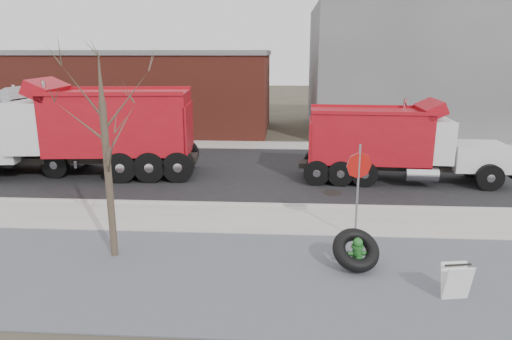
# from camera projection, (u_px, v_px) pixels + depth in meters

# --- Properties ---
(ground) EXTENTS (120.00, 120.00, 0.00)m
(ground) POSITION_uv_depth(u_px,v_px,m) (246.00, 222.00, 14.17)
(ground) COLOR #383328
(ground) RESTS_ON ground
(gravel_verge) EXTENTS (60.00, 5.00, 0.03)m
(gravel_verge) POSITION_uv_depth(u_px,v_px,m) (233.00, 275.00, 10.79)
(gravel_verge) COLOR slate
(gravel_verge) RESTS_ON ground
(sidewalk) EXTENTS (60.00, 2.50, 0.06)m
(sidewalk) POSITION_uv_depth(u_px,v_px,m) (247.00, 219.00, 14.41)
(sidewalk) COLOR #9E9B93
(sidewalk) RESTS_ON ground
(curb) EXTENTS (60.00, 0.15, 0.11)m
(curb) POSITION_uv_depth(u_px,v_px,m) (250.00, 205.00, 15.66)
(curb) COLOR #9E9B93
(curb) RESTS_ON ground
(road) EXTENTS (60.00, 9.40, 0.02)m
(road) POSITION_uv_depth(u_px,v_px,m) (258.00, 171.00, 20.26)
(road) COLOR black
(road) RESTS_ON ground
(far_sidewalk) EXTENTS (60.00, 2.00, 0.06)m
(far_sidewalk) POSITION_uv_depth(u_px,v_px,m) (264.00, 145.00, 25.76)
(far_sidewalk) COLOR #9E9B93
(far_sidewalk) RESTS_ON ground
(building_grey) EXTENTS (12.00, 10.00, 8.00)m
(building_grey) POSITION_uv_depth(u_px,v_px,m) (404.00, 70.00, 30.02)
(building_grey) COLOR gray
(building_grey) RESTS_ON ground
(building_brick) EXTENTS (20.20, 8.20, 5.30)m
(building_brick) POSITION_uv_depth(u_px,v_px,m) (118.00, 90.00, 30.54)
(building_brick) COLOR maroon
(building_brick) RESTS_ON ground
(bare_tree) EXTENTS (3.20, 3.20, 5.20)m
(bare_tree) POSITION_uv_depth(u_px,v_px,m) (104.00, 130.00, 11.03)
(bare_tree) COLOR #382D23
(bare_tree) RESTS_ON ground
(fire_hydrant) EXTENTS (0.47, 0.46, 0.83)m
(fire_hydrant) POSITION_uv_depth(u_px,v_px,m) (357.00, 255.00, 11.01)
(fire_hydrant) COLOR #25622B
(fire_hydrant) RESTS_ON ground
(truck_tire) EXTENTS (1.37, 1.32, 0.98)m
(truck_tire) POSITION_uv_depth(u_px,v_px,m) (356.00, 250.00, 10.99)
(truck_tire) COLOR black
(truck_tire) RESTS_ON ground
(stop_sign) EXTENTS (0.72, 0.26, 2.74)m
(stop_sign) POSITION_uv_depth(u_px,v_px,m) (359.00, 175.00, 12.45)
(stop_sign) COLOR gray
(stop_sign) RESTS_ON ground
(sandwich_board) EXTENTS (0.63, 0.46, 0.81)m
(sandwich_board) POSITION_uv_depth(u_px,v_px,m) (456.00, 282.00, 9.63)
(sandwich_board) COLOR white
(sandwich_board) RESTS_ON ground
(dump_truck_red_a) EXTENTS (8.18, 2.61, 3.29)m
(dump_truck_red_a) POSITION_uv_depth(u_px,v_px,m) (393.00, 141.00, 18.30)
(dump_truck_red_a) COLOR black
(dump_truck_red_a) RESTS_ON ground
(dump_truck_red_b) EXTENTS (9.82, 3.65, 4.05)m
(dump_truck_red_b) POSITION_uv_depth(u_px,v_px,m) (89.00, 128.00, 19.06)
(dump_truck_red_b) COLOR black
(dump_truck_red_b) RESTS_ON ground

